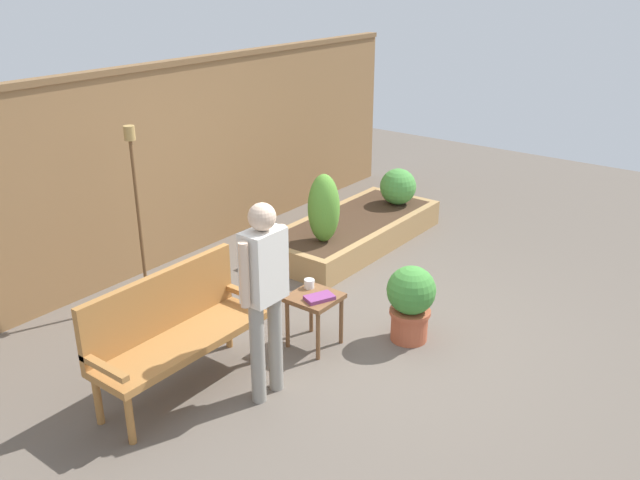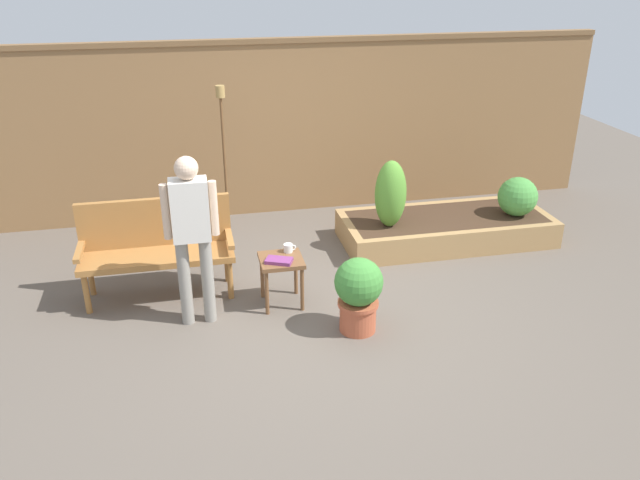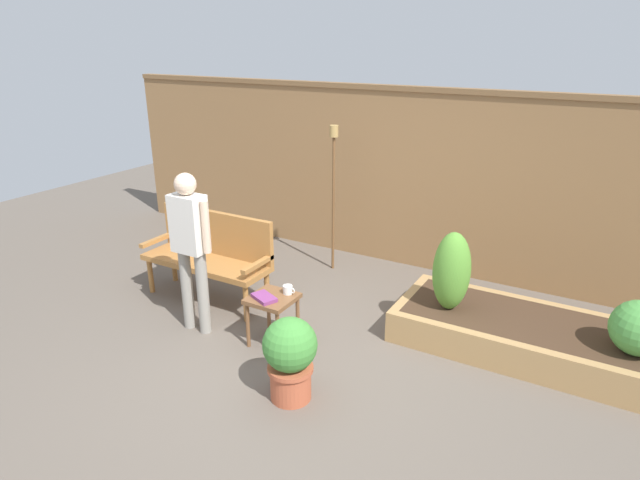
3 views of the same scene
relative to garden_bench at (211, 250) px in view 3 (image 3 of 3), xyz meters
The scene contains 12 objects.
ground_plane 1.67m from the garden_bench, 25.09° to the right, with size 14.00×14.00×0.00m, color #60564C.
fence_back 2.46m from the garden_bench, 53.39° to the left, with size 8.40×0.14×2.16m.
garden_bench is the anchor object (origin of this frame).
side_table 1.24m from the garden_bench, 23.24° to the right, with size 0.40×0.40×0.48m.
cup_on_table 1.27m from the garden_bench, 16.46° to the right, with size 0.12×0.09×0.08m.
book_on_table 1.24m from the garden_bench, 27.20° to the right, with size 0.24×0.14×0.03m, color #7F3875.
potted_boxwood 2.04m from the garden_bench, 32.46° to the right, with size 0.43×0.43×0.69m.
raised_planter_bed 3.29m from the garden_bench, ahead, with size 2.40×1.00×0.30m.
shrub_near_bench 2.53m from the garden_bench, ahead, with size 0.34×0.34×0.75m.
shrub_far_corner 4.04m from the garden_bench, ahead, with size 0.45×0.45×0.45m.
tiki_torch 1.66m from the garden_bench, 59.52° to the left, with size 0.10×0.10×1.75m.
person_by_bench 0.82m from the garden_bench, 61.95° to the right, with size 0.47×0.20×1.56m.
Camera 3 is at (2.26, -3.39, 2.68)m, focal length 30.29 mm.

